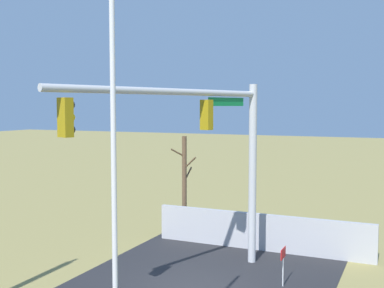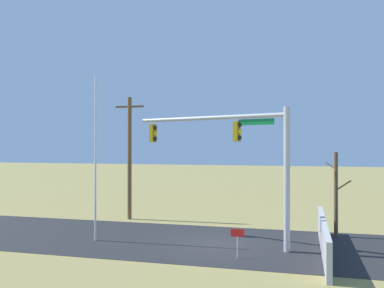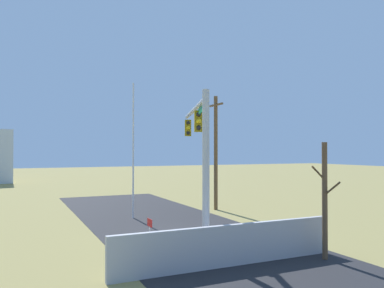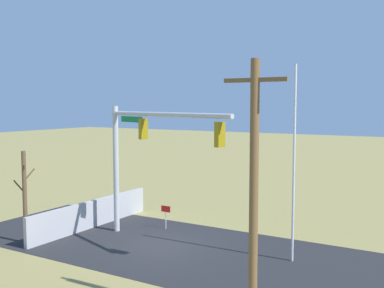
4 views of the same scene
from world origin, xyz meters
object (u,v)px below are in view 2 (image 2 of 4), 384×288
object	(u,v)px
flagpole	(95,158)
open_sign	(237,237)
bare_tree	(336,193)
signal_mast	(239,148)
utility_pole	(130,156)

from	to	relation	value
flagpole	open_sign	distance (m)	8.06
bare_tree	open_sign	xyz separation A→B (m)	(-4.26, -5.40, -1.33)
flagpole	bare_tree	bearing A→B (deg)	19.06
signal_mast	flagpole	distance (m)	7.08
signal_mast	bare_tree	size ratio (longest dim) A/B	1.84
flagpole	utility_pole	distance (m)	6.13
bare_tree	flagpole	bearing A→B (deg)	-160.94
signal_mast	bare_tree	distance (m)	5.94
flagpole	open_sign	bearing A→B (deg)	-10.97
flagpole	utility_pole	size ratio (longest dim) A/B	1.04
flagpole	utility_pole	bearing A→B (deg)	97.74
signal_mast	utility_pole	distance (m)	9.35
signal_mast	flagpole	size ratio (longest dim) A/B	0.99
flagpole	utility_pole	xyz separation A→B (m)	(-0.83, 6.08, -0.00)
bare_tree	utility_pole	bearing A→B (deg)	170.42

